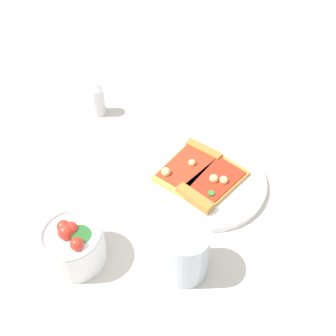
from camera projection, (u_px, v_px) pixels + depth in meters
ground_plane at (197, 194)px, 0.78m from camera, size 2.40×2.40×0.00m
plate at (205, 181)px, 0.80m from camera, size 0.24×0.24×0.01m
pizza_slice_near at (211, 185)px, 0.77m from camera, size 0.16×0.13×0.02m
pizza_slice_far at (189, 165)px, 0.81m from camera, size 0.16×0.14×0.02m
salad_bowl at (73, 244)px, 0.65m from camera, size 0.10×0.10×0.09m
soda_glass at (185, 252)px, 0.63m from camera, size 0.08×0.08×0.10m
paper_napkin at (261, 119)px, 0.94m from camera, size 0.13×0.13×0.00m
pepper_shaker at (97, 99)px, 0.93m from camera, size 0.04×0.04×0.08m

